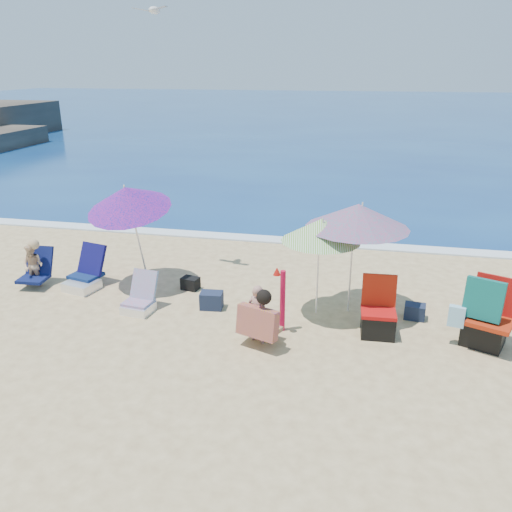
% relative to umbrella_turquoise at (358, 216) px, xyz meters
% --- Properties ---
extents(ground, '(120.00, 120.00, 0.00)m').
position_rel_umbrella_turquoise_xyz_m(ground, '(-1.35, -1.47, -1.77)').
color(ground, '#D8BC84').
rests_on(ground, ground).
extents(sea, '(120.00, 80.00, 0.12)m').
position_rel_umbrella_turquoise_xyz_m(sea, '(-1.35, 43.53, -1.82)').
color(sea, navy).
rests_on(sea, ground).
extents(foam, '(120.00, 0.50, 0.04)m').
position_rel_umbrella_turquoise_xyz_m(foam, '(-1.35, 3.63, -1.75)').
color(foam, white).
rests_on(foam, ground).
extents(umbrella_turquoise, '(2.30, 2.30, 2.01)m').
position_rel_umbrella_turquoise_xyz_m(umbrella_turquoise, '(0.00, 0.00, 0.00)').
color(umbrella_turquoise, white).
rests_on(umbrella_turquoise, ground).
extents(umbrella_striped, '(1.51, 1.51, 1.80)m').
position_rel_umbrella_turquoise_xyz_m(umbrella_striped, '(-0.58, -0.26, -0.20)').
color(umbrella_striped, white).
rests_on(umbrella_striped, ground).
extents(umbrella_blue, '(1.78, 1.83, 2.19)m').
position_rel_umbrella_turquoise_xyz_m(umbrella_blue, '(-4.28, 0.26, 0.02)').
color(umbrella_blue, white).
rests_on(umbrella_blue, ground).
extents(furled_umbrella, '(0.21, 0.27, 1.18)m').
position_rel_umbrella_turquoise_xyz_m(furled_umbrella, '(-1.12, -0.98, -1.13)').
color(furled_umbrella, '#C10D34').
rests_on(furled_umbrella, ground).
extents(chair_navy, '(0.73, 0.95, 0.81)m').
position_rel_umbrella_turquoise_xyz_m(chair_navy, '(-5.21, -0.00, -1.56)').
color(chair_navy, '#0D204C').
rests_on(chair_navy, ground).
extents(chair_rainbow, '(0.56, 0.68, 0.69)m').
position_rel_umbrella_turquoise_xyz_m(chair_rainbow, '(-3.72, -0.76, -1.59)').
color(chair_rainbow, '#E6515B').
rests_on(chair_rainbow, ground).
extents(camp_chair_left, '(0.57, 0.59, 0.96)m').
position_rel_umbrella_turquoise_xyz_m(camp_chair_left, '(0.44, -0.76, -1.48)').
color(camp_chair_left, '#B00E0C').
rests_on(camp_chair_left, ground).
extents(camp_chair_right, '(1.04, 0.90, 1.15)m').
position_rel_umbrella_turquoise_xyz_m(camp_chair_right, '(2.05, -0.77, -1.36)').
color(camp_chair_right, '#A6240B').
rests_on(camp_chair_right, ground).
extents(person_center, '(0.71, 0.76, 0.98)m').
position_rel_umbrella_turquoise_xyz_m(person_center, '(-1.40, -1.47, -1.30)').
color(person_center, tan).
rests_on(person_center, ground).
extents(person_left, '(0.56, 0.72, 0.96)m').
position_rel_umbrella_turquoise_xyz_m(person_left, '(-6.21, -0.14, -1.34)').
color(person_left, tan).
rests_on(person_left, ground).
extents(bag_navy_a, '(0.42, 0.33, 0.31)m').
position_rel_umbrella_turquoise_xyz_m(bag_navy_a, '(-2.49, -0.40, -1.62)').
color(bag_navy_a, '#1A2339').
rests_on(bag_navy_a, ground).
extents(bag_black_a, '(0.37, 0.30, 0.24)m').
position_rel_umbrella_turquoise_xyz_m(bag_black_a, '(-3.14, 0.34, -1.65)').
color(bag_black_a, black).
rests_on(bag_black_a, ground).
extents(bag_navy_b, '(0.38, 0.30, 0.26)m').
position_rel_umbrella_turquoise_xyz_m(bag_navy_b, '(1.09, -0.05, -1.64)').
color(bag_navy_b, '#182136').
rests_on(bag_navy_b, ground).
extents(bag_black_b, '(0.30, 0.23, 0.21)m').
position_rel_umbrella_turquoise_xyz_m(bag_black_b, '(-1.44, -0.86, -1.67)').
color(bag_black_b, black).
rests_on(bag_black_b, ground).
extents(seagull, '(0.74, 0.39, 0.14)m').
position_rel_umbrella_turquoise_xyz_m(seagull, '(-3.93, 1.29, 3.32)').
color(seagull, silver).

